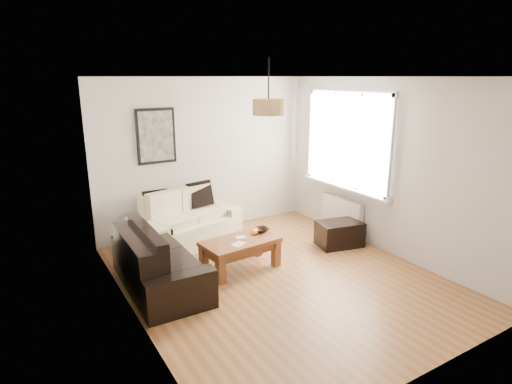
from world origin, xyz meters
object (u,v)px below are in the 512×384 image
sofa_leather (160,260)px  ottoman (339,234)px  loveseat_cream (186,219)px  coffee_table (240,254)px

sofa_leather → ottoman: (2.88, -0.16, -0.17)m
loveseat_cream → ottoman: size_ratio=2.41×
loveseat_cream → coffee_table: (0.29, -1.26, -0.19)m
ottoman → loveseat_cream: bearing=146.7°
sofa_leather → ottoman: size_ratio=2.49×
coffee_table → ottoman: bearing=-2.6°
ottoman → coffee_table: bearing=177.4°
coffee_table → ottoman: 1.76m
sofa_leather → ottoman: bearing=-92.1°
loveseat_cream → coffee_table: bearing=-91.0°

